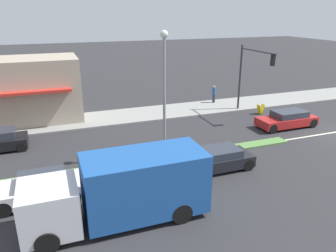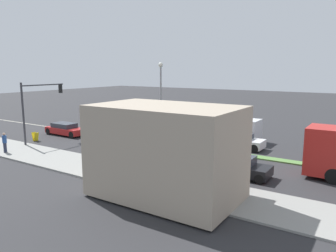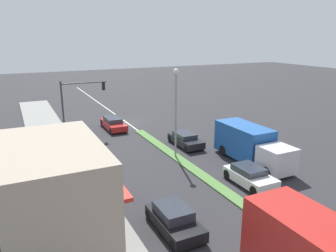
{
  "view_description": "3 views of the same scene",
  "coord_description": "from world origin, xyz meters",
  "px_view_note": "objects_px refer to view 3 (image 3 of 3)",
  "views": [
    {
      "loc": [
        -16.79,
        18.68,
        8.42
      ],
      "look_at": [
        1.35,
        11.95,
        1.58
      ],
      "focal_mm": 35.0,
      "sensor_mm": 36.0,
      "label": 1
    },
    {
      "loc": [
        24.74,
        29.55,
        6.89
      ],
      "look_at": [
        1.29,
        14.29,
        2.01
      ],
      "focal_mm": 35.0,
      "sensor_mm": 36.0,
      "label": 2
    },
    {
      "loc": [
        11.99,
        35.88,
        10.03
      ],
      "look_at": [
        -0.7,
        9.78,
        1.94
      ],
      "focal_mm": 35.0,
      "sensor_mm": 36.0,
      "label": 3
    }
  ],
  "objects_px": {
    "street_lamp": "(176,102)",
    "delivery_truck": "(251,145)",
    "pedestrian": "(38,135)",
    "warning_aframe_sign": "(81,129)",
    "sedan_dark": "(185,140)",
    "hatchback_red": "(113,123)",
    "van_white": "(250,176)",
    "traffic_signal_main": "(77,99)",
    "suv_black": "(174,219)"
  },
  "relations": [
    {
      "from": "suv_black",
      "to": "van_white",
      "type": "bearing_deg",
      "value": -160.07
    },
    {
      "from": "street_lamp",
      "to": "pedestrian",
      "type": "xyz_separation_m",
      "value": [
        10.11,
        -8.63,
        -3.8
      ]
    },
    {
      "from": "traffic_signal_main",
      "to": "warning_aframe_sign",
      "type": "distance_m",
      "value": 3.67
    },
    {
      "from": "warning_aframe_sign",
      "to": "delivery_truck",
      "type": "xyz_separation_m",
      "value": [
        -10.74,
        14.41,
        1.04
      ]
    },
    {
      "from": "delivery_truck",
      "to": "sedan_dark",
      "type": "distance_m",
      "value": 6.53
    },
    {
      "from": "pedestrian",
      "to": "hatchback_red",
      "type": "height_order",
      "value": "pedestrian"
    },
    {
      "from": "pedestrian",
      "to": "warning_aframe_sign",
      "type": "relative_size",
      "value": 1.95
    },
    {
      "from": "delivery_truck",
      "to": "sedan_dark",
      "type": "xyz_separation_m",
      "value": [
        2.8,
        -5.83,
        -0.87
      ]
    },
    {
      "from": "delivery_truck",
      "to": "hatchback_red",
      "type": "bearing_deg",
      "value": -63.25
    },
    {
      "from": "pedestrian",
      "to": "traffic_signal_main",
      "type": "bearing_deg",
      "value": -164.51
    },
    {
      "from": "hatchback_red",
      "to": "sedan_dark",
      "type": "xyz_separation_m",
      "value": [
        -4.4,
        8.45,
        -0.02
      ]
    },
    {
      "from": "warning_aframe_sign",
      "to": "van_white",
      "type": "xyz_separation_m",
      "value": [
        -7.94,
        17.8,
        0.22
      ]
    },
    {
      "from": "street_lamp",
      "to": "suv_black",
      "type": "bearing_deg",
      "value": 62.44
    },
    {
      "from": "van_white",
      "to": "traffic_signal_main",
      "type": "bearing_deg",
      "value": -63.51
    },
    {
      "from": "delivery_truck",
      "to": "hatchback_red",
      "type": "xyz_separation_m",
      "value": [
        7.2,
        -14.29,
        -0.85
      ]
    },
    {
      "from": "warning_aframe_sign",
      "to": "suv_black",
      "type": "relative_size",
      "value": 0.22
    },
    {
      "from": "warning_aframe_sign",
      "to": "traffic_signal_main",
      "type": "bearing_deg",
      "value": 70.73
    },
    {
      "from": "hatchback_red",
      "to": "sedan_dark",
      "type": "relative_size",
      "value": 1.1
    },
    {
      "from": "traffic_signal_main",
      "to": "sedan_dark",
      "type": "relative_size",
      "value": 1.34
    },
    {
      "from": "street_lamp",
      "to": "hatchback_red",
      "type": "height_order",
      "value": "street_lamp"
    },
    {
      "from": "pedestrian",
      "to": "delivery_truck",
      "type": "relative_size",
      "value": 0.22
    },
    {
      "from": "pedestrian",
      "to": "sedan_dark",
      "type": "distance_m",
      "value": 13.87
    },
    {
      "from": "street_lamp",
      "to": "suv_black",
      "type": "distance_m",
      "value": 11.57
    },
    {
      "from": "street_lamp",
      "to": "warning_aframe_sign",
      "type": "distance_m",
      "value": 13.01
    },
    {
      "from": "street_lamp",
      "to": "sedan_dark",
      "type": "xyz_separation_m",
      "value": [
        -2.2,
        -2.26,
        -4.17
      ]
    },
    {
      "from": "sedan_dark",
      "to": "pedestrian",
      "type": "bearing_deg",
      "value": -27.37
    },
    {
      "from": "pedestrian",
      "to": "warning_aframe_sign",
      "type": "bearing_deg",
      "value": -153.21
    },
    {
      "from": "suv_black",
      "to": "van_white",
      "type": "relative_size",
      "value": 1.01
    },
    {
      "from": "traffic_signal_main",
      "to": "delivery_truck",
      "type": "relative_size",
      "value": 0.75
    },
    {
      "from": "street_lamp",
      "to": "hatchback_red",
      "type": "distance_m",
      "value": 11.7
    },
    {
      "from": "pedestrian",
      "to": "hatchback_red",
      "type": "bearing_deg",
      "value": -165.26
    },
    {
      "from": "van_white",
      "to": "delivery_truck",
      "type": "bearing_deg",
      "value": -129.54
    },
    {
      "from": "traffic_signal_main",
      "to": "delivery_truck",
      "type": "height_order",
      "value": "traffic_signal_main"
    },
    {
      "from": "street_lamp",
      "to": "pedestrian",
      "type": "relative_size",
      "value": 4.52
    },
    {
      "from": "van_white",
      "to": "sedan_dark",
      "type": "bearing_deg",
      "value": -90.0
    },
    {
      "from": "street_lamp",
      "to": "delivery_truck",
      "type": "xyz_separation_m",
      "value": [
        -5.0,
        3.58,
        -3.31
      ]
    },
    {
      "from": "suv_black",
      "to": "hatchback_red",
      "type": "bearing_deg",
      "value": -97.86
    },
    {
      "from": "traffic_signal_main",
      "to": "hatchback_red",
      "type": "height_order",
      "value": "traffic_signal_main"
    },
    {
      "from": "pedestrian",
      "to": "hatchback_red",
      "type": "distance_m",
      "value": 8.19
    },
    {
      "from": "traffic_signal_main",
      "to": "pedestrian",
      "type": "distance_m",
      "value": 5.06
    },
    {
      "from": "hatchback_red",
      "to": "street_lamp",
      "type": "bearing_deg",
      "value": 101.61
    },
    {
      "from": "hatchback_red",
      "to": "sedan_dark",
      "type": "height_order",
      "value": "hatchback_red"
    },
    {
      "from": "street_lamp",
      "to": "sedan_dark",
      "type": "distance_m",
      "value": 5.23
    },
    {
      "from": "delivery_truck",
      "to": "van_white",
      "type": "xyz_separation_m",
      "value": [
        2.8,
        3.39,
        -0.83
      ]
    },
    {
      "from": "sedan_dark",
      "to": "delivery_truck",
      "type": "bearing_deg",
      "value": 115.64
    },
    {
      "from": "hatchback_red",
      "to": "sedan_dark",
      "type": "bearing_deg",
      "value": 117.49
    },
    {
      "from": "traffic_signal_main",
      "to": "hatchback_red",
      "type": "xyz_separation_m",
      "value": [
        -3.92,
        -0.98,
        -3.28
      ]
    },
    {
      "from": "street_lamp",
      "to": "delivery_truck",
      "type": "bearing_deg",
      "value": 144.42
    },
    {
      "from": "traffic_signal_main",
      "to": "van_white",
      "type": "xyz_separation_m",
      "value": [
        -8.32,
        16.7,
        -3.26
      ]
    },
    {
      "from": "delivery_truck",
      "to": "suv_black",
      "type": "height_order",
      "value": "delivery_truck"
    }
  ]
}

